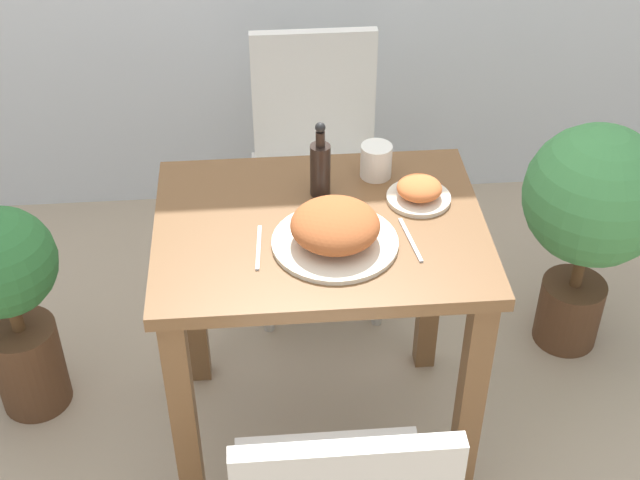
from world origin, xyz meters
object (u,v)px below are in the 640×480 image
at_px(side_plate, 419,191).
at_px(chair_far, 317,158).
at_px(drink_cup, 376,161).
at_px(food_plate, 335,229).
at_px(sauce_bottle, 320,167).
at_px(potted_plant_right, 593,209).
at_px(potted_plant_left, 9,295).

bearing_deg(side_plate, chair_far, 108.33).
relative_size(chair_far, drink_cup, 9.91).
xyz_separation_m(food_plate, side_plate, (0.23, 0.16, -0.02)).
height_order(chair_far, sauce_bottle, sauce_bottle).
xyz_separation_m(sauce_bottle, potted_plant_right, (0.82, 0.20, -0.32)).
bearing_deg(potted_plant_left, sauce_bottle, -4.48).
bearing_deg(drink_cup, potted_plant_left, -179.81).
relative_size(food_plate, potted_plant_right, 0.38).
relative_size(side_plate, drink_cup, 1.80).
bearing_deg(chair_far, side_plate, -71.67).
relative_size(side_plate, potted_plant_left, 0.23).
bearing_deg(potted_plant_left, chair_far, 29.73).
distance_m(potted_plant_left, potted_plant_right, 1.69).
relative_size(chair_far, side_plate, 5.49).
height_order(chair_far, potted_plant_right, chair_far).
distance_m(food_plate, drink_cup, 0.31).
relative_size(side_plate, potted_plant_right, 0.21).
bearing_deg(sauce_bottle, side_plate, -11.28).
relative_size(chair_far, potted_plant_right, 1.14).
xyz_separation_m(side_plate, potted_plant_left, (-1.10, 0.12, -0.37)).
xyz_separation_m(chair_far, potted_plant_right, (0.79, -0.38, 0.02)).
bearing_deg(drink_cup, potted_plant_right, 10.97).
xyz_separation_m(drink_cup, potted_plant_left, (-1.01, -0.00, -0.39)).
bearing_deg(chair_far, food_plate, -91.35).
bearing_deg(sauce_bottle, food_plate, -85.36).
bearing_deg(drink_cup, chair_far, 102.72).
bearing_deg(potted_plant_right, food_plate, -152.85).
relative_size(food_plate, sauce_bottle, 1.45).
xyz_separation_m(food_plate, sauce_bottle, (-0.02, 0.21, 0.03)).
distance_m(drink_cup, potted_plant_left, 1.08).
relative_size(sauce_bottle, potted_plant_right, 0.26).
height_order(food_plate, sauce_bottle, sauce_bottle).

